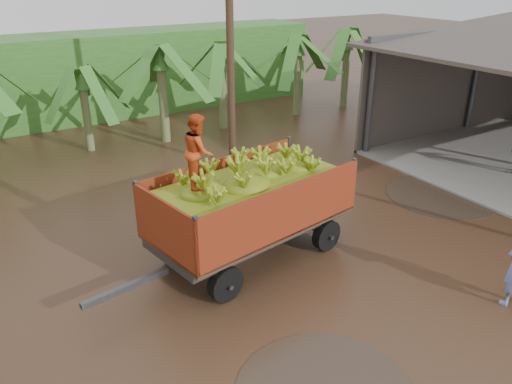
# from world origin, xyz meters

# --- Properties ---
(ground) EXTENTS (100.00, 100.00, 0.00)m
(ground) POSITION_xyz_m (0.00, 0.00, 0.00)
(ground) COLOR black
(ground) RESTS_ON ground
(hedge_north) EXTENTS (22.00, 3.00, 3.60)m
(hedge_north) POSITION_xyz_m (-2.00, 16.00, 1.80)
(hedge_north) COLOR #2D661E
(hedge_north) RESTS_ON ground
(banana_trailer) EXTENTS (6.48, 2.95, 3.62)m
(banana_trailer) POSITION_xyz_m (-1.94, 1.81, 1.39)
(banana_trailer) COLOR #B13319
(banana_trailer) RESTS_ON ground
(utility_pole) EXTENTS (1.20, 0.24, 8.48)m
(utility_pole) POSITION_xyz_m (0.54, 7.10, 4.30)
(utility_pole) COLOR #47301E
(utility_pole) RESTS_ON ground
(banana_plants) EXTENTS (24.31, 20.37, 4.10)m
(banana_plants) POSITION_xyz_m (-4.89, 6.70, 1.83)
(banana_plants) COLOR #2D661E
(banana_plants) RESTS_ON ground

